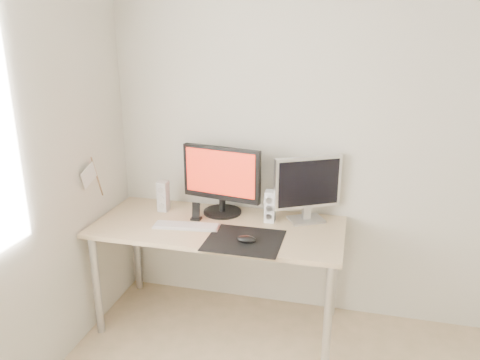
{
  "coord_description": "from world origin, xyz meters",
  "views": [
    {
      "loc": [
        -0.12,
        -1.28,
        1.93
      ],
      "look_at": [
        -0.81,
        1.49,
        1.01
      ],
      "focal_mm": 35.0,
      "sensor_mm": 36.0,
      "label": 1
    }
  ],
  "objects_px": {
    "mouse": "(246,239)",
    "speaker_right": "(270,206)",
    "main_monitor": "(221,178)",
    "phone_dock": "(196,215)",
    "speaker_left": "(163,196)",
    "keyboard": "(186,226)",
    "second_monitor": "(308,186)",
    "desk": "(218,236)"
  },
  "relations": [
    {
      "from": "main_monitor",
      "to": "speaker_right",
      "type": "bearing_deg",
      "value": -9.37
    },
    {
      "from": "second_monitor",
      "to": "speaker_left",
      "type": "relative_size",
      "value": 2.07
    },
    {
      "from": "desk",
      "to": "phone_dock",
      "type": "relative_size",
      "value": 13.59
    },
    {
      "from": "mouse",
      "to": "desk",
      "type": "distance_m",
      "value": 0.34
    },
    {
      "from": "speaker_right",
      "to": "keyboard",
      "type": "bearing_deg",
      "value": -156.06
    },
    {
      "from": "mouse",
      "to": "speaker_left",
      "type": "xyz_separation_m",
      "value": [
        -0.68,
        0.37,
        0.08
      ]
    },
    {
      "from": "speaker_left",
      "to": "desk",
      "type": "bearing_deg",
      "value": -19.0
    },
    {
      "from": "second_monitor",
      "to": "mouse",
      "type": "bearing_deg",
      "value": -125.46
    },
    {
      "from": "second_monitor",
      "to": "keyboard",
      "type": "bearing_deg",
      "value": -158.23
    },
    {
      "from": "speaker_left",
      "to": "keyboard",
      "type": "relative_size",
      "value": 0.49
    },
    {
      "from": "speaker_right",
      "to": "keyboard",
      "type": "height_order",
      "value": "speaker_right"
    },
    {
      "from": "second_monitor",
      "to": "speaker_left",
      "type": "distance_m",
      "value": 0.99
    },
    {
      "from": "desk",
      "to": "keyboard",
      "type": "bearing_deg",
      "value": -156.55
    },
    {
      "from": "mouse",
      "to": "second_monitor",
      "type": "height_order",
      "value": "second_monitor"
    },
    {
      "from": "phone_dock",
      "to": "mouse",
      "type": "bearing_deg",
      "value": -33.42
    },
    {
      "from": "speaker_left",
      "to": "main_monitor",
      "type": "bearing_deg",
      "value": 6.59
    },
    {
      "from": "second_monitor",
      "to": "phone_dock",
      "type": "distance_m",
      "value": 0.75
    },
    {
      "from": "desk",
      "to": "phone_dock",
      "type": "height_order",
      "value": "phone_dock"
    },
    {
      "from": "second_monitor",
      "to": "keyboard",
      "type": "height_order",
      "value": "second_monitor"
    },
    {
      "from": "mouse",
      "to": "speaker_right",
      "type": "relative_size",
      "value": 0.56
    },
    {
      "from": "desk",
      "to": "main_monitor",
      "type": "distance_m",
      "value": 0.39
    },
    {
      "from": "speaker_left",
      "to": "phone_dock",
      "type": "height_order",
      "value": "speaker_left"
    },
    {
      "from": "speaker_left",
      "to": "phone_dock",
      "type": "xyz_separation_m",
      "value": [
        0.27,
        -0.1,
        -0.07
      ]
    },
    {
      "from": "speaker_left",
      "to": "speaker_right",
      "type": "xyz_separation_m",
      "value": [
        0.75,
        -0.01,
        0.0
      ]
    },
    {
      "from": "main_monitor",
      "to": "speaker_right",
      "type": "height_order",
      "value": "main_monitor"
    },
    {
      "from": "speaker_left",
      "to": "keyboard",
      "type": "xyz_separation_m",
      "value": [
        0.25,
        -0.23,
        -0.1
      ]
    },
    {
      "from": "desk",
      "to": "speaker_left",
      "type": "xyz_separation_m",
      "value": [
        -0.44,
        0.15,
        0.18
      ]
    },
    {
      "from": "main_monitor",
      "to": "phone_dock",
      "type": "height_order",
      "value": "main_monitor"
    },
    {
      "from": "mouse",
      "to": "keyboard",
      "type": "relative_size",
      "value": 0.27
    },
    {
      "from": "mouse",
      "to": "keyboard",
      "type": "height_order",
      "value": "mouse"
    },
    {
      "from": "desk",
      "to": "keyboard",
      "type": "relative_size",
      "value": 3.72
    },
    {
      "from": "main_monitor",
      "to": "second_monitor",
      "type": "relative_size",
      "value": 1.26
    },
    {
      "from": "speaker_left",
      "to": "speaker_right",
      "type": "distance_m",
      "value": 0.75
    },
    {
      "from": "second_monitor",
      "to": "phone_dock",
      "type": "height_order",
      "value": "second_monitor"
    },
    {
      "from": "second_monitor",
      "to": "phone_dock",
      "type": "bearing_deg",
      "value": -167.3
    },
    {
      "from": "main_monitor",
      "to": "speaker_left",
      "type": "relative_size",
      "value": 2.62
    },
    {
      "from": "second_monitor",
      "to": "keyboard",
      "type": "xyz_separation_m",
      "value": [
        -0.73,
        -0.29,
        -0.23
      ]
    },
    {
      "from": "desk",
      "to": "second_monitor",
      "type": "xyz_separation_m",
      "value": [
        0.54,
        0.21,
        0.32
      ]
    },
    {
      "from": "desk",
      "to": "phone_dock",
      "type": "bearing_deg",
      "value": 162.99
    },
    {
      "from": "main_monitor",
      "to": "phone_dock",
      "type": "distance_m",
      "value": 0.3
    },
    {
      "from": "desk",
      "to": "speaker_left",
      "type": "bearing_deg",
      "value": 161.0
    },
    {
      "from": "second_monitor",
      "to": "speaker_right",
      "type": "relative_size",
      "value": 2.07
    }
  ]
}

